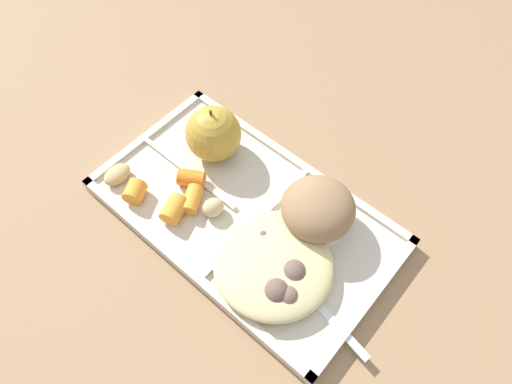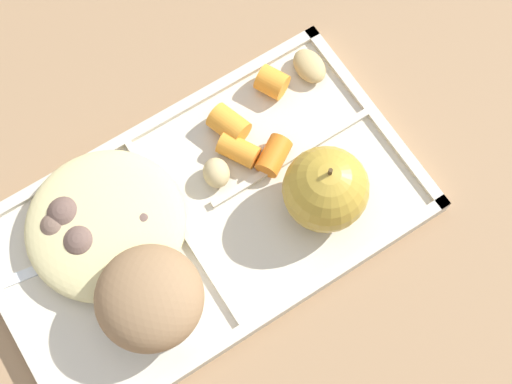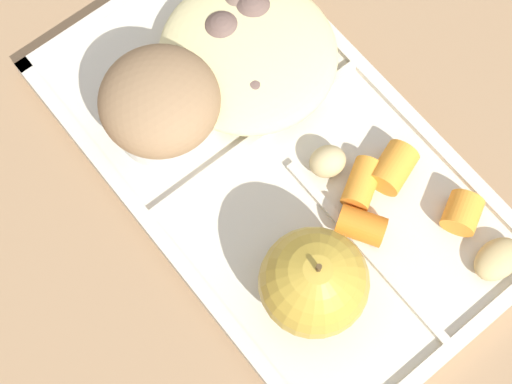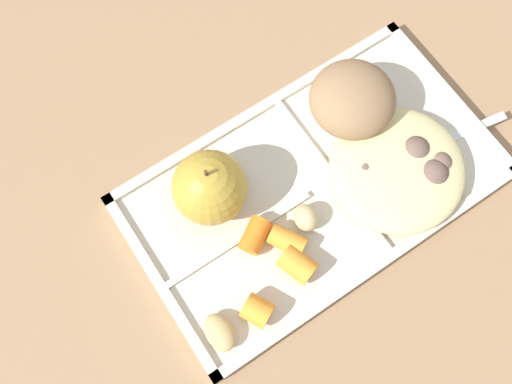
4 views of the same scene
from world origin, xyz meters
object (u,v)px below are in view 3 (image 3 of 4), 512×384
(bran_muffin, at_px, (160,105))
(plastic_fork, at_px, (198,7))
(green_apple, at_px, (314,283))
(lunch_tray, at_px, (275,164))

(bran_muffin, height_order, plastic_fork, bran_muffin)
(green_apple, relative_size, bran_muffin, 0.91)
(lunch_tray, distance_m, plastic_fork, 0.15)
(lunch_tray, height_order, bran_muffin, bran_muffin)
(lunch_tray, relative_size, green_apple, 4.66)
(green_apple, bearing_deg, bran_muffin, -0.00)
(lunch_tray, bearing_deg, green_apple, 154.23)
(bran_muffin, xyz_separation_m, plastic_fork, (0.07, -0.08, -0.03))
(bran_muffin, bearing_deg, lunch_tray, -149.68)
(green_apple, xyz_separation_m, bran_muffin, (0.18, -0.00, -0.01))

